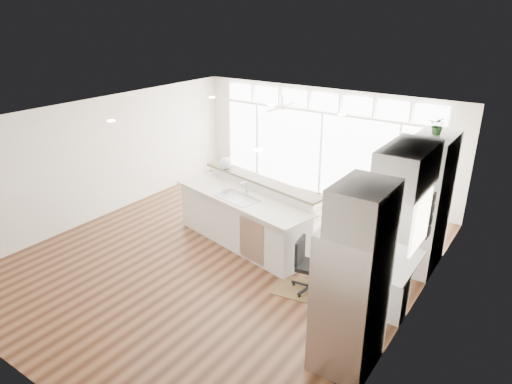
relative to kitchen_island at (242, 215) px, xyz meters
The scene contains 24 objects.
floor 0.86m from the kitchen_island, 86.16° to the right, with size 7.00×8.00×0.02m, color #3D2112.
ceiling 2.14m from the kitchen_island, 86.16° to the right, with size 7.00×8.00×0.02m, color white.
wall_back 3.50m from the kitchen_island, 89.36° to the left, with size 7.00×0.04×2.70m, color beige.
wall_front 4.63m from the kitchen_island, 89.52° to the right, with size 7.00×0.04×2.70m, color beige.
wall_left 3.58m from the kitchen_island, behind, with size 0.04×8.00×2.70m, color beige.
wall_right 3.65m from the kitchen_island, ahead, with size 0.04×8.00×2.70m, color beige.
glass_wall 3.39m from the kitchen_island, 89.35° to the left, with size 5.80×0.06×2.08m, color white.
transom_row 3.79m from the kitchen_island, 89.35° to the left, with size 5.90×0.06×0.40m, color white.
desk_window 3.63m from the kitchen_island, ahead, with size 0.04×0.85×0.85m, color white.
ceiling_fan 2.93m from the kitchen_island, 101.70° to the left, with size 1.16×1.16×0.32m, color white.
recessed_lights 2.08m from the kitchen_island, 84.11° to the right, with size 3.40×3.00×0.02m, color white.
oven_cabinet 3.49m from the kitchen_island, 20.95° to the left, with size 0.64×1.20×2.50m, color white.
desk_nook 3.19m from the kitchen_island, ahead, with size 0.72×1.30×0.76m, color white.
upper_cabinets 3.65m from the kitchen_island, ahead, with size 0.64×1.30×0.64m, color white.
refrigerator 3.71m from the kitchen_island, 31.40° to the right, with size 0.76×0.90×2.00m, color silver.
fridge_cabinet 4.09m from the kitchen_island, 30.92° to the right, with size 0.64×0.90×0.60m, color white.
framed_photos 3.60m from the kitchen_island, ahead, with size 0.06×0.22×0.80m, color black.
kitchen_island is the anchor object (origin of this frame).
rug 2.11m from the kitchen_island, 22.84° to the right, with size 0.92×0.67×0.01m, color #3C2813.
office_chair 2.08m from the kitchen_island, 19.60° to the right, with size 0.48×0.45×0.93m, color black.
fishbowl 1.29m from the kitchen_island, 144.94° to the left, with size 0.26×0.26×0.26m, color silver.
monitor 3.12m from the kitchen_island, ahead, with size 0.08×0.48×0.40m, color black.
keyboard 2.93m from the kitchen_island, ahead, with size 0.12×0.33×0.02m, color white.
potted_plant 3.97m from the kitchen_island, 20.95° to the left, with size 0.28×0.31×0.24m, color #2D5D27.
Camera 1 is at (4.91, -6.10, 4.48)m, focal length 32.00 mm.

